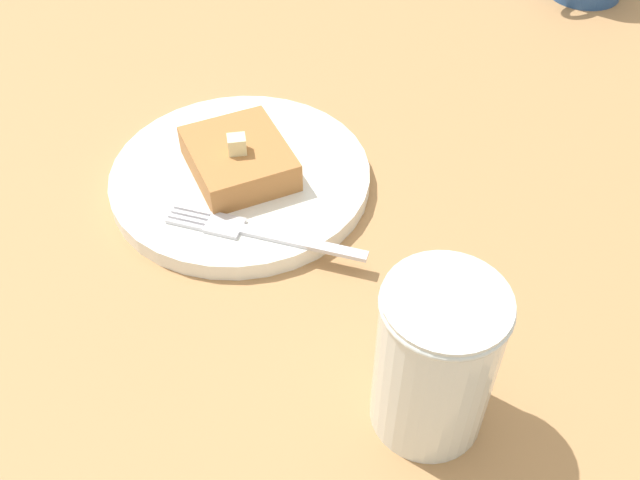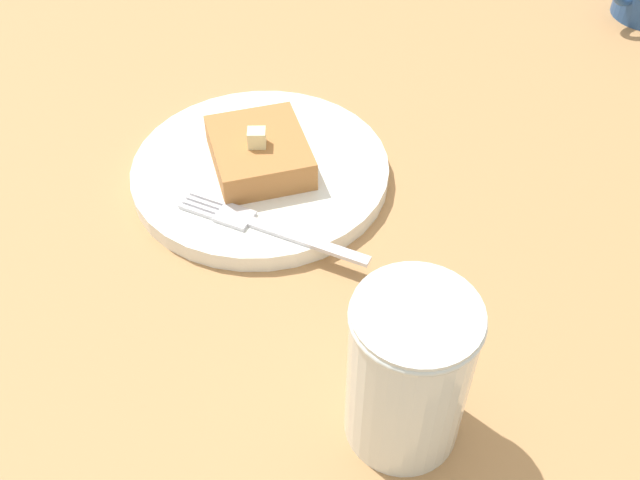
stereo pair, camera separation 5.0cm
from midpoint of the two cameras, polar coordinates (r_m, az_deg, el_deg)
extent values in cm
cube|color=#AA7B4B|center=(65.48, 1.09, 6.56)|extent=(113.11, 113.11, 2.14)
cylinder|color=white|center=(61.19, -2.43, 5.43)|extent=(21.86, 21.86, 1.52)
torus|color=#2F2B3D|center=(60.96, -2.44, 5.68)|extent=(21.86, 21.86, 0.80)
cube|color=#AB6F39|center=(59.87, -2.49, 6.94)|extent=(9.46, 10.50, 2.63)
cube|color=beige|center=(58.04, -2.61, 8.06)|extent=(1.90, 1.84, 1.46)
cube|color=silver|center=(53.74, 1.70, -0.25)|extent=(6.59, 8.63, 0.36)
cube|color=silver|center=(55.79, -4.32, 1.77)|extent=(3.42, 3.56, 0.36)
cube|color=silver|center=(56.48, -7.39, 2.13)|extent=(2.14, 2.78, 0.36)
cube|color=silver|center=(56.81, -7.11, 2.48)|extent=(2.14, 2.78, 0.36)
cube|color=silver|center=(57.14, -6.84, 2.82)|extent=(2.14, 2.78, 0.36)
cube|color=silver|center=(57.48, -6.56, 3.16)|extent=(2.14, 2.78, 0.36)
cylinder|color=#5D2D0D|center=(44.25, 10.09, -12.44)|extent=(6.53, 6.53, 6.48)
cylinder|color=silver|center=(42.19, 10.52, -10.67)|extent=(7.10, 7.10, 11.42)
torus|color=silver|center=(37.99, 11.56, -6.27)|extent=(7.32, 7.32, 0.50)
camera|label=1|loc=(0.02, -87.13, 2.95)|focal=40.00mm
camera|label=2|loc=(0.02, 92.87, -2.95)|focal=40.00mm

